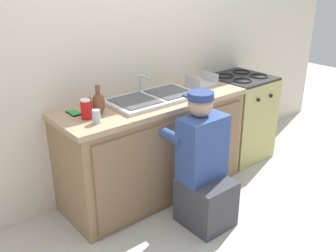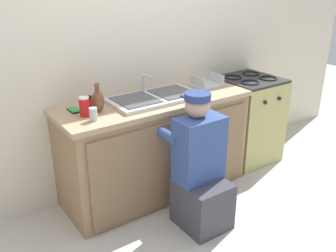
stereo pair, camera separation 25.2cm
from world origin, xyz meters
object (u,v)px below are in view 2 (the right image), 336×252
plumber_person (200,173)px  dish_rack_tray (207,84)px  stove_range (247,119)px  vase_decorative (98,101)px  water_glass (93,114)px  soda_cup_red (85,107)px  cell_phone (74,110)px  spice_bottle_red (90,102)px  sink_double_basin (155,97)px

plumber_person → dish_rack_tray: 1.02m
stove_range → vase_decorative: (-1.71, 0.00, 0.54)m
water_glass → plumber_person: bearing=-35.6°
dish_rack_tray → water_glass: dish_rack_tray is taller
soda_cup_red → cell_phone: soda_cup_red is taller
dish_rack_tray → spice_bottle_red: dish_rack_tray is taller
soda_cup_red → cell_phone: bearing=101.0°
sink_double_basin → dish_rack_tray: size_ratio=2.86×
plumber_person → cell_phone: bearing=132.9°
plumber_person → vase_decorative: (-0.54, 0.62, 0.53)m
stove_range → cell_phone: size_ratio=6.58×
sink_double_basin → cell_phone: (-0.68, 0.13, -0.01)m
soda_cup_red → vase_decorative: (0.12, 0.03, 0.01)m
stove_range → spice_bottle_red: size_ratio=8.77×
stove_range → spice_bottle_red: bearing=176.2°
stove_range → vase_decorative: vase_decorative is taller
dish_rack_tray → water_glass: (-1.27, -0.20, 0.03)m
stove_range → vase_decorative: bearing=180.0°
sink_double_basin → vase_decorative: 0.53m
plumber_person → stove_range: bearing=28.1°
plumber_person → vase_decorative: vase_decorative is taller
soda_cup_red → cell_phone: (-0.03, 0.16, -0.07)m
vase_decorative → plumber_person: bearing=-48.9°
sink_double_basin → dish_rack_tray: (0.63, 0.05, 0.01)m
vase_decorative → dish_rack_tray: bearing=2.4°
cell_phone → spice_bottle_red: spice_bottle_red is taller
dish_rack_tray → vase_decorative: (-1.16, -0.05, 0.07)m
spice_bottle_red → dish_rack_tray: bearing=-3.2°
plumber_person → vase_decorative: bearing=131.1°
plumber_person → cell_phone: (-0.70, 0.75, 0.45)m
spice_bottle_red → soda_cup_red: bearing=-126.3°
dish_rack_tray → water_glass: 1.29m
soda_cup_red → vase_decorative: vase_decorative is taller
stove_range → vase_decorative: 1.79m
sink_double_basin → spice_bottle_red: size_ratio=7.62×
plumber_person → soda_cup_red: 1.03m
soda_cup_red → vase_decorative: bearing=13.0°
soda_cup_red → water_glass: size_ratio=1.52×
cell_phone → water_glass: bearing=-81.1°
stove_range → water_glass: 1.89m
soda_cup_red → spice_bottle_red: (0.10, 0.14, -0.02)m
plumber_person → dish_rack_tray: plumber_person is taller
sink_double_basin → soda_cup_red: size_ratio=5.26×
water_glass → vase_decorative: vase_decorative is taller
sink_double_basin → soda_cup_red: bearing=-177.4°
plumber_person → spice_bottle_red: plumber_person is taller
cell_phone → plumber_person: bearing=-47.1°
plumber_person → soda_cup_red: size_ratio=7.26×
stove_range → dish_rack_tray: bearing=174.8°
dish_rack_tray → vase_decorative: 1.17m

